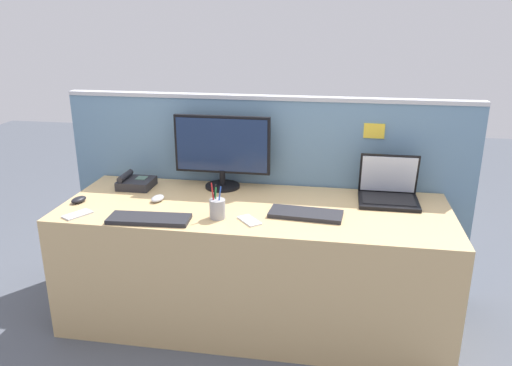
% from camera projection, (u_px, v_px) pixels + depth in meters
% --- Properties ---
extents(ground_plane, '(10.00, 10.00, 0.00)m').
position_uv_depth(ground_plane, '(255.00, 316.00, 2.99)').
color(ground_plane, '#4C515B').
extents(desk, '(2.14, 0.78, 0.70)m').
position_uv_depth(desk, '(255.00, 263.00, 2.88)').
color(desk, tan).
rests_on(desk, ground_plane).
extents(cubicle_divider, '(2.51, 0.08, 1.25)m').
position_uv_depth(cubicle_divider, '(266.00, 193.00, 3.19)').
color(cubicle_divider, '#6084A3').
rests_on(cubicle_divider, ground_plane).
extents(desktop_monitor, '(0.58, 0.21, 0.44)m').
position_uv_depth(desktop_monitor, '(222.00, 149.00, 3.00)').
color(desktop_monitor, black).
rests_on(desktop_monitor, desk).
extents(laptop, '(0.33, 0.27, 0.26)m').
position_uv_depth(laptop, '(388.00, 190.00, 2.84)').
color(laptop, black).
rests_on(laptop, desk).
extents(desk_phone, '(0.20, 0.19, 0.09)m').
position_uv_depth(desk_phone, '(135.00, 183.00, 3.06)').
color(desk_phone, '#232328').
rests_on(desk_phone, desk).
extents(keyboard_main, '(0.39, 0.19, 0.02)m').
position_uv_depth(keyboard_main, '(306.00, 214.00, 2.64)').
color(keyboard_main, '#232328').
rests_on(keyboard_main, desk).
extents(keyboard_spare, '(0.43, 0.17, 0.02)m').
position_uv_depth(keyboard_spare, '(149.00, 219.00, 2.57)').
color(keyboard_spare, '#232328').
rests_on(keyboard_spare, desk).
extents(computer_mouse_right_hand, '(0.08, 0.11, 0.03)m').
position_uv_depth(computer_mouse_right_hand, '(79.00, 200.00, 2.82)').
color(computer_mouse_right_hand, black).
rests_on(computer_mouse_right_hand, desk).
extents(computer_mouse_left_hand, '(0.08, 0.11, 0.03)m').
position_uv_depth(computer_mouse_left_hand, '(158.00, 198.00, 2.84)').
color(computer_mouse_left_hand, '#B2B5BC').
rests_on(computer_mouse_left_hand, desk).
extents(pen_cup, '(0.08, 0.08, 0.19)m').
position_uv_depth(pen_cup, '(217.00, 208.00, 2.60)').
color(pen_cup, '#99999E').
rests_on(pen_cup, desk).
extents(cell_phone_silver_slab, '(0.14, 0.17, 0.01)m').
position_uv_depth(cell_phone_silver_slab, '(78.00, 215.00, 2.65)').
color(cell_phone_silver_slab, '#B7BAC1').
rests_on(cell_phone_silver_slab, desk).
extents(cell_phone_white_slab, '(0.14, 0.15, 0.01)m').
position_uv_depth(cell_phone_white_slab, '(249.00, 221.00, 2.57)').
color(cell_phone_white_slab, silver).
rests_on(cell_phone_white_slab, desk).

